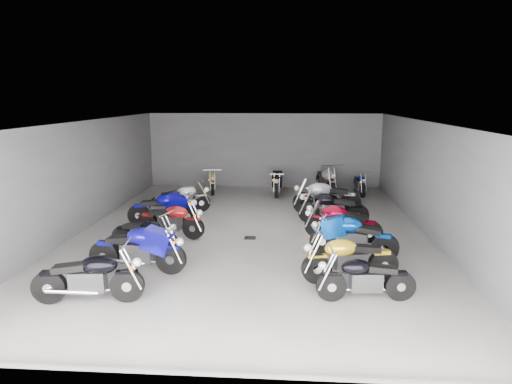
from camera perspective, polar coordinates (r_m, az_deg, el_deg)
ground at (r=13.34m, az=-0.56°, el=-5.13°), size 14.00×14.00×0.00m
wall_back at (r=19.88m, az=1.02°, el=5.19°), size 10.00×0.10×3.20m
wall_left at (r=14.26m, az=-21.05°, el=1.78°), size 0.10×14.00×3.20m
wall_right at (r=13.53m, az=21.05°, el=1.28°), size 0.10×14.00×3.20m
ceiling at (r=12.78m, az=-0.59°, el=8.82°), size 10.00×14.00×0.04m
drain_grate at (r=12.86m, az=-0.74°, el=-5.75°), size 0.32×0.32×0.01m
motorcycle_left_a at (r=9.40m, az=-20.12°, el=-9.97°), size 2.13×0.49×0.94m
motorcycle_left_b at (r=10.63m, az=-14.48°, el=-6.91°), size 2.26×0.49×0.99m
motorcycle_left_c at (r=12.02m, az=-13.70°, el=-5.10°), size 1.88×0.63×0.84m
motorcycle_left_d at (r=13.06m, az=-10.60°, el=-3.44°), size 2.05×0.64×0.91m
motorcycle_left_e at (r=14.21m, az=-11.43°, el=-2.12°), size 2.18×0.45×0.96m
motorcycle_left_f at (r=15.66m, az=-9.36°, el=-0.86°), size 1.97×0.91×0.91m
motorcycle_right_a at (r=9.18m, az=13.44°, el=-10.40°), size 1.93×0.43×0.85m
motorcycle_right_b at (r=10.01m, az=11.58°, el=-8.12°), size 2.11×0.64×0.94m
motorcycle_right_c at (r=11.48m, az=11.94°, el=-5.48°), size 2.14×0.76×0.96m
motorcycle_right_d at (r=12.69m, az=10.65°, el=-3.77°), size 2.06×0.99×0.96m
motorcycle_right_e at (r=14.30m, az=9.52°, el=-1.97°), size 2.17×0.59×0.96m
motorcycle_right_f at (r=15.64m, az=8.73°, el=-0.63°), size 2.32×0.47×1.02m
motorcycle_back_b at (r=18.99m, az=-5.50°, el=1.34°), size 0.51×1.90×0.84m
motorcycle_back_d at (r=18.45m, az=2.76°, el=1.24°), size 0.44×2.14×0.94m
motorcycle_back_e at (r=18.94m, az=8.72°, el=1.52°), size 0.67×2.28×1.01m
motorcycle_back_f at (r=18.96m, az=12.86°, el=1.04°), size 0.38×1.85×0.81m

